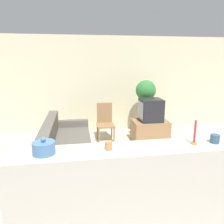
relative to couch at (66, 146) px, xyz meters
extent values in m
plane|color=beige|center=(0.76, -1.51, -0.29)|extent=(14.00, 14.00, 0.00)
cube|color=beige|center=(0.76, 1.92, 1.06)|extent=(9.00, 0.06, 2.70)
cube|color=#605B51|center=(0.05, 0.00, -0.07)|extent=(0.92, 1.97, 0.44)
cube|color=#605B51|center=(-0.31, 0.00, 0.35)|extent=(0.20, 1.97, 0.40)
cube|color=#605B51|center=(0.05, -0.90, 0.01)|extent=(0.92, 0.16, 0.60)
cube|color=#605B51|center=(0.05, 0.90, 0.01)|extent=(0.92, 0.16, 0.60)
cube|color=#9E754C|center=(2.07, 0.74, -0.02)|extent=(0.89, 0.60, 0.54)
cube|color=#232328|center=(2.07, 0.74, 0.53)|extent=(0.52, 0.51, 0.56)
cube|color=#939EB2|center=(1.81, 0.74, 0.53)|extent=(0.02, 0.42, 0.43)
cube|color=#9E754C|center=(0.96, 0.97, 0.12)|extent=(0.44, 0.44, 0.04)
cube|color=#9E754C|center=(0.96, 1.17, 0.40)|extent=(0.40, 0.04, 0.53)
cylinder|color=#9E754C|center=(0.77, 0.78, -0.10)|extent=(0.04, 0.04, 0.39)
cylinder|color=#9E754C|center=(1.15, 0.78, -0.10)|extent=(0.04, 0.04, 0.39)
cylinder|color=#9E754C|center=(0.77, 1.16, -0.10)|extent=(0.04, 0.04, 0.39)
cylinder|color=#9E754C|center=(1.15, 1.16, -0.10)|extent=(0.04, 0.04, 0.39)
cylinder|color=#9E754C|center=(2.11, 1.33, 0.13)|extent=(0.16, 0.16, 0.83)
cylinder|color=#4C4C51|center=(2.11, 1.33, 0.63)|extent=(0.24, 0.24, 0.17)
sphere|color=#38843D|center=(2.11, 1.33, 0.95)|extent=(0.55, 0.55, 0.55)
cube|color=beige|center=(0.76, -2.15, 0.25)|extent=(2.54, 0.44, 1.09)
cylinder|color=#4C7AAD|center=(-0.09, -2.15, 0.86)|extent=(0.23, 0.23, 0.13)
sphere|color=#4C7AAD|center=(-0.09, -2.15, 0.95)|extent=(0.05, 0.05, 0.05)
cylinder|color=#C6844C|center=(0.58, -2.15, 0.85)|extent=(0.08, 0.08, 0.09)
cylinder|color=#B7933D|center=(1.58, -2.15, 0.81)|extent=(0.07, 0.07, 0.02)
cylinder|color=#B7282D|center=(1.58, -2.15, 0.95)|extent=(0.02, 0.02, 0.26)
cylinder|color=#335B75|center=(1.84, -2.15, 0.85)|extent=(0.10, 0.10, 0.10)
camera|label=1|loc=(0.26, -4.34, 1.74)|focal=35.00mm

